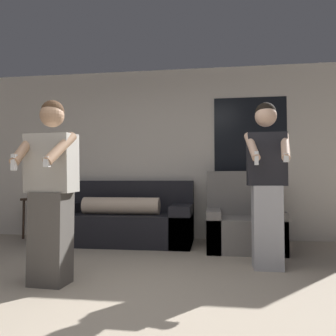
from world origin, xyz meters
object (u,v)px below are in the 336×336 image
at_px(couch, 124,221).
at_px(person_left, 51,191).
at_px(person_right, 267,182).
at_px(side_table, 44,204).
at_px(armchair, 243,224).

xyz_separation_m(couch, person_left, (-0.11, -2.01, 0.49)).
relative_size(person_left, person_right, 0.94).
bearing_deg(side_table, person_left, -60.51).
bearing_deg(couch, side_table, 170.05).
relative_size(couch, armchair, 1.93).
bearing_deg(person_left, armchair, 45.48).
bearing_deg(person_right, side_table, 155.44).
relative_size(side_table, person_right, 0.46).
bearing_deg(person_left, person_right, 21.87).
height_order(side_table, person_left, person_left).
distance_m(armchair, person_right, 1.20).
xyz_separation_m(person_left, person_right, (1.95, 0.78, 0.08)).
xyz_separation_m(side_table, person_left, (1.28, -2.25, 0.27)).
xyz_separation_m(armchair, person_right, (0.15, -1.05, 0.57)).
distance_m(person_left, person_right, 2.10).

